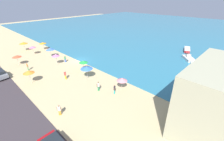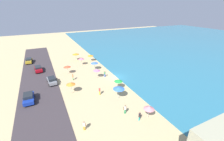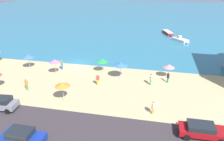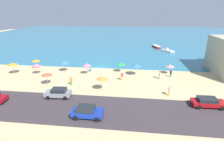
# 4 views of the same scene
# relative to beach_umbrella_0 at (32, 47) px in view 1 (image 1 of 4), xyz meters

# --- Properties ---
(ground_plane) EXTENTS (160.00, 160.00, 0.00)m
(ground_plane) POSITION_rel_beach_umbrella_0_xyz_m (12.36, 5.73, -2.11)
(ground_plane) COLOR tan
(sea) EXTENTS (150.00, 110.00, 0.05)m
(sea) POSITION_rel_beach_umbrella_0_xyz_m (12.36, 60.73, -2.08)
(sea) COLOR teal
(sea) RESTS_ON ground_plane
(beach_umbrella_0) EXTENTS (1.78, 1.78, 2.40)m
(beach_umbrella_0) POSITION_rel_beach_umbrella_0_xyz_m (0.00, 0.00, 0.00)
(beach_umbrella_0) COLOR #B2B2B7
(beach_umbrella_0) RESTS_ON ground_plane
(beach_umbrella_1) EXTENTS (1.73, 1.73, 2.23)m
(beach_umbrella_1) POSITION_rel_beach_umbrella_0_xyz_m (27.92, 3.36, -0.18)
(beach_umbrella_1) COLOR #B2B2B7
(beach_umbrella_1) RESTS_ON ground_plane
(beach_umbrella_2) EXTENTS (1.88, 1.88, 2.44)m
(beach_umbrella_2) POSITION_rel_beach_umbrella_0_xyz_m (4.79, -5.11, 0.06)
(beach_umbrella_2) COLOR #B2B2B7
(beach_umbrella_2) RESTS_ON ground_plane
(beach_umbrella_3) EXTENTS (1.85, 1.85, 2.64)m
(beach_umbrella_3) POSITION_rel_beach_umbrella_0_xyz_m (15.08, -6.26, 0.22)
(beach_umbrella_3) COLOR #B2B2B7
(beach_umbrella_3) RESTS_ON ground_plane
(beach_umbrella_4) EXTENTS (1.72, 1.72, 2.57)m
(beach_umbrella_4) POSITION_rel_beach_umbrella_0_xyz_m (10.63, 1.01, 0.16)
(beach_umbrella_4) COLOR #B2B2B7
(beach_umbrella_4) RESTS_ON ground_plane
(beach_umbrella_5) EXTENTS (2.02, 2.02, 2.52)m
(beach_umbrella_5) POSITION_rel_beach_umbrella_0_xyz_m (5.28, 2.34, 0.10)
(beach_umbrella_5) COLOR #B2B2B7
(beach_umbrella_5) RESTS_ON ground_plane
(beach_umbrella_6) EXTENTS (1.79, 1.79, 2.27)m
(beach_umbrella_6) POSITION_rel_beach_umbrella_0_xyz_m (17.62, 3.36, -0.11)
(beach_umbrella_6) COLOR #B2B2B7
(beach_umbrella_6) RESTS_ON ground_plane
(beach_umbrella_7) EXTENTS (2.20, 2.20, 2.60)m
(beach_umbrella_7) POSITION_rel_beach_umbrella_0_xyz_m (-4.98, -0.47, 0.20)
(beach_umbrella_7) COLOR #B2B2B7
(beach_umbrella_7) RESTS_ON ground_plane
(beach_umbrella_8) EXTENTS (1.92, 1.92, 2.25)m
(beach_umbrella_8) POSITION_rel_beach_umbrella_0_xyz_m (-2.12, 3.63, -0.10)
(beach_umbrella_8) COLOR #B2B2B7
(beach_umbrella_8) RESTS_ON ground_plane
(beach_umbrella_9) EXTENTS (2.25, 2.25, 2.56)m
(beach_umbrella_9) POSITION_rel_beach_umbrella_0_xyz_m (20.86, 1.71, 0.17)
(beach_umbrella_9) COLOR #B2B2B7
(beach_umbrella_9) RESTS_ON ground_plane
(bather_0) EXTENTS (0.38, 0.49, 1.63)m
(bather_0) POSITION_rel_beach_umbrella_0_xyz_m (10.75, 3.07, -1.19)
(bather_0) COLOR blue
(bather_0) RESTS_ON ground_plane
(bather_1) EXTENTS (0.57, 0.26, 1.68)m
(bather_1) POSITION_rel_beach_umbrella_0_xyz_m (9.03, -4.64, -1.16)
(bather_1) COLOR #469241
(bather_1) RESTS_ON ground_plane
(bather_2) EXTENTS (0.36, 0.51, 1.60)m
(bather_2) POSITION_rel_beach_umbrella_0_xyz_m (27.84, 1.68, -1.22)
(bather_2) COLOR #19A7A7
(bather_2) RESTS_ON ground_plane
(bather_3) EXTENTS (0.30, 0.55, 1.70)m
(bather_3) POSITION_rel_beach_umbrella_0_xyz_m (25.42, 0.46, -1.15)
(bather_3) COLOR #309256
(bather_3) RESTS_ON ground_plane
(bather_4) EXTENTS (0.56, 0.28, 1.70)m
(bather_4) POSITION_rel_beach_umbrella_0_xyz_m (18.08, -1.20, -1.15)
(bather_4) COLOR yellow
(bather_4) RESTS_ON ground_plane
(bather_5) EXTENTS (0.39, 0.48, 1.61)m
(bather_5) POSITION_rel_beach_umbrella_0_xyz_m (26.00, -6.76, -1.21)
(bather_5) COLOR orange
(bather_5) RESTS_ON ground_plane
(parked_car_0) EXTENTS (4.04, 2.06, 1.52)m
(parked_car_0) POSITION_rel_beach_umbrella_0_xyz_m (8.68, -9.48, -1.25)
(parked_car_0) COLOR gray
(parked_car_0) RESTS_ON coastal_road
(skiff_nearshore) EXTENTS (3.89, 4.04, 1.31)m
(skiff_nearshore) POSITION_rel_beach_umbrella_0_xyz_m (31.31, 24.45, -1.66)
(skiff_nearshore) COLOR silver
(skiff_nearshore) RESTS_ON sea
(skiff_offshore) EXTENTS (2.89, 5.03, 0.78)m
(skiff_offshore) POSITION_rel_beach_umbrella_0_xyz_m (28.57, 31.15, -1.66)
(skiff_offshore) COLOR #B12B2B
(skiff_offshore) RESTS_ON sea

